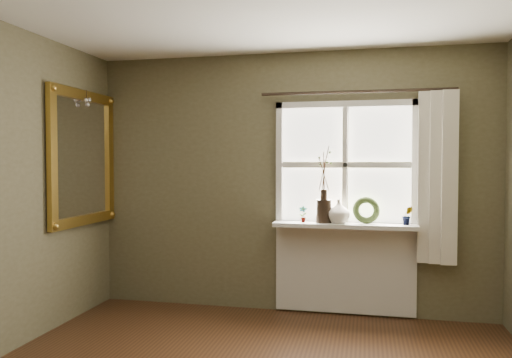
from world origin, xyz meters
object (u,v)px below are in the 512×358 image
object	(u,v)px
cream_vase	(339,211)
gilt_mirror	(83,157)
wreath	(366,213)
dark_jug	(324,211)

from	to	relation	value
cream_vase	gilt_mirror	xyz separation A→B (m)	(-2.46, -0.42, 0.52)
cream_vase	wreath	bearing A→B (deg)	8.81
dark_jug	cream_vase	size ratio (longest dim) A/B	0.99
dark_jug	cream_vase	bearing A→B (deg)	0.00
wreath	gilt_mirror	distance (m)	2.81
dark_jug	wreath	xyz separation A→B (m)	(0.40, 0.04, -0.01)
wreath	gilt_mirror	world-z (taller)	gilt_mirror
dark_jug	gilt_mirror	xyz separation A→B (m)	(-2.32, -0.42, 0.52)
dark_jug	gilt_mirror	world-z (taller)	gilt_mirror
dark_jug	wreath	distance (m)	0.40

